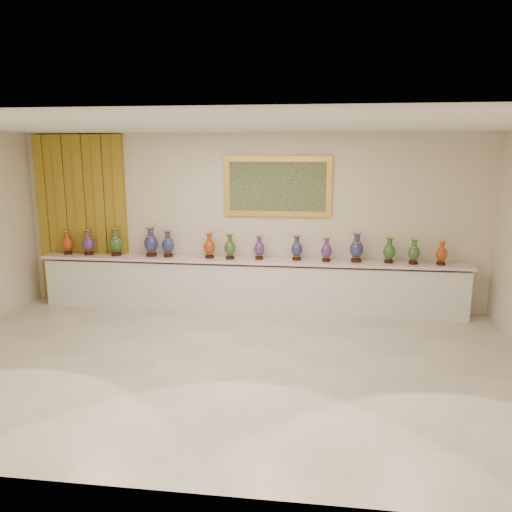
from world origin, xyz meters
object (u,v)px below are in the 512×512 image
Objects in this scene: vase_0 at (67,244)px; vase_1 at (89,243)px; vase_2 at (116,243)px; counter at (249,285)px.

vase_1 reaches higher than vase_0.
vase_2 reaches higher than vase_1.
vase_0 is 0.86× the size of vase_2.
counter is 16.12× the size of vase_1.
counter is at bearing 0.17° from vase_0.
vase_1 is (-2.86, -0.01, 0.67)m from counter.
vase_2 is at bearing 0.15° from vase_1.
vase_2 is (0.51, 0.00, 0.02)m from vase_1.
counter is at bearing 0.24° from vase_1.
vase_0 is at bearing 179.64° from vase_1.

